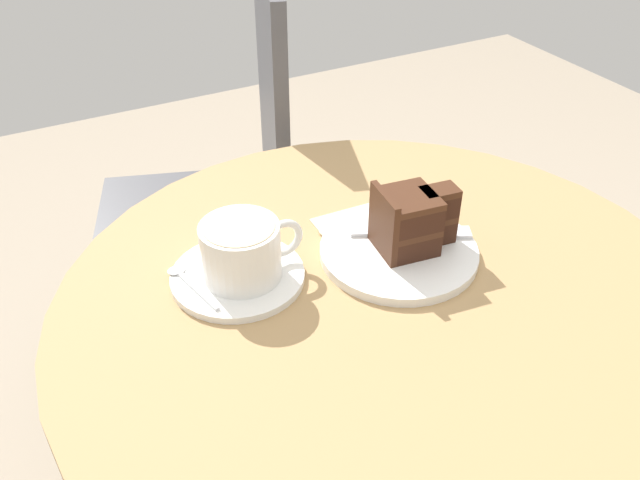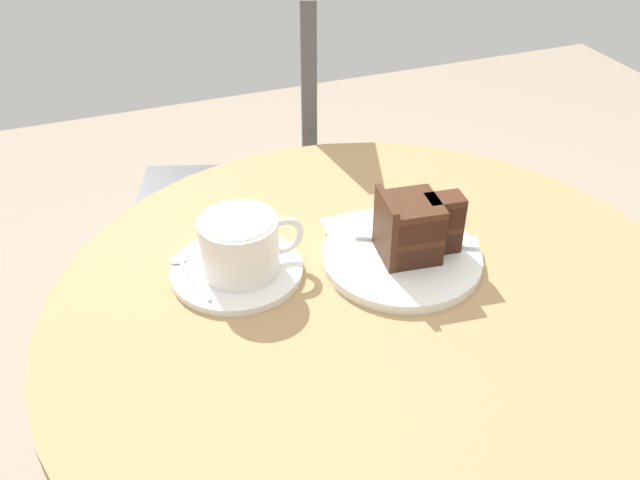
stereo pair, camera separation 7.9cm
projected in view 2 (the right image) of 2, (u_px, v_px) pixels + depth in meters
cafe_table at (377, 373)px, 0.83m from camera, size 0.76×0.76×0.72m
saucer at (237, 270)px, 0.80m from camera, size 0.16×0.16×0.01m
coffee_cup at (241, 244)px, 0.77m from camera, size 0.12×0.09×0.07m
teaspoon at (187, 271)px, 0.79m from camera, size 0.03×0.10×0.00m
cake_plate at (401, 258)px, 0.82m from camera, size 0.19×0.19×0.01m
cake_slice at (414, 227)px, 0.79m from camera, size 0.10×0.07×0.08m
fork at (432, 241)px, 0.83m from camera, size 0.14×0.08×0.00m
napkin at (394, 242)px, 0.85m from camera, size 0.15×0.17×0.00m
cafe_chair at (266, 171)px, 1.35m from camera, size 0.48×0.48×0.93m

